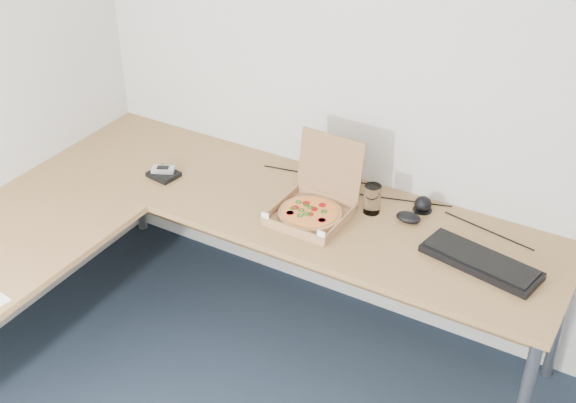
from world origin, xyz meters
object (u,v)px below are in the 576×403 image
Objects in this scene: drinking_glass at (372,199)px; wallet at (164,174)px; keyboard at (481,262)px; desk at (178,234)px; pizza_box at (312,209)px.

drinking_glass is 1.00× the size of wallet.
keyboard reaches higher than wallet.
drinking_glass reaches higher than desk.
keyboard is at bearing 18.60° from desk.
pizza_box is 2.70× the size of wallet.
keyboard reaches higher than desk.
drinking_glass reaches higher than keyboard.
wallet is at bearing -174.65° from pizza_box.
drinking_glass is 0.56m from keyboard.
pizza_box is 0.27m from drinking_glass.
pizza_box reaches higher than drinking_glass.
drinking_glass is at bearing 38.99° from pizza_box.
desk is 0.46m from wallet.
pizza_box is 0.76× the size of keyboard.
wallet is at bearing -167.51° from drinking_glass.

